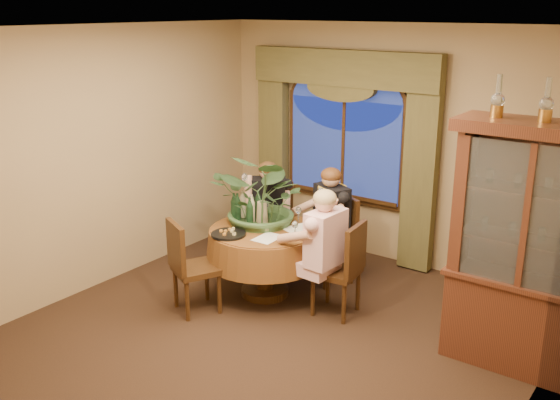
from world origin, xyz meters
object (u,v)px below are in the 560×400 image
Objects in this scene: wine_bottle_1 at (258,206)px; wine_bottle_5 at (234,208)px; olive_bowl at (265,228)px; chair_right at (336,269)px; chair_front_left at (196,266)px; person_scarf at (331,225)px; oil_lamp_center at (547,100)px; wine_bottle_2 at (242,206)px; chair_back_right at (331,241)px; person_pink at (325,255)px; person_back at (268,214)px; china_cabinet at (528,251)px; wine_bottle_0 at (250,213)px; dining_table at (265,262)px; chair_back at (274,225)px; wine_bottle_4 at (238,208)px; centerpiece_plant at (265,163)px; wine_bottle_3 at (252,210)px; oil_lamp_left at (498,96)px; stoneware_vase at (262,213)px.

wine_bottle_1 is 0.27m from wine_bottle_5.
olive_bowl is 0.44m from wine_bottle_5.
chair_right is 1.00× the size of chair_front_left.
person_scarf is 0.86m from olive_bowl.
oil_lamp_center is 1.03× the size of wine_bottle_2.
chair_back_right is 0.89m from person_pink.
wine_bottle_2 is at bearing 65.14° from person_back.
chair_back_right is 1.16m from wine_bottle_5.
wine_bottle_2 is at bearing -178.50° from china_cabinet.
wine_bottle_0 is 1.00× the size of wine_bottle_5.
wine_bottle_1 is at bearing 140.88° from dining_table.
chair_right is 0.73× the size of person_pink.
person_scarf is at bearing 165.15° from china_cabinet.
chair_back is at bearing 109.98° from wine_bottle_0.
wine_bottle_4 is (-2.92, -0.18, -0.15)m from china_cabinet.
centerpiece_plant reaches higher than person_back.
dining_table is 0.64m from wine_bottle_4.
centerpiece_plant reaches higher than person_pink.
wine_bottle_3 is at bearing 162.12° from olive_bowl.
person_back is 1.07× the size of centerpiece_plant.
chair_back_right is at bearing 50.56° from centerpiece_plant.
wine_bottle_0 is at bearing -168.84° from olive_bowl.
wine_bottle_1 is (0.12, 0.87, 0.44)m from chair_front_left.
oil_lamp_left is 1.97× the size of olive_bowl.
chair_back_right is 2.91× the size of wine_bottle_2.
chair_front_left is at bearing -106.53° from centerpiece_plant.
person_pink is at bearing -7.06° from wine_bottle_2.
centerpiece_plant is at bearing 122.08° from dining_table.
wine_bottle_0 is (-0.96, -0.16, 0.44)m from chair_right.
wine_bottle_2 is (-1.19, -0.00, 0.44)m from chair_right.
chair_back_right is 0.82m from chair_back.
person_scarf reaches higher than chair_back.
oil_lamp_center is 1.03× the size of wine_bottle_1.
wine_bottle_5 is at bearing -152.09° from stoneware_vase.
wine_bottle_3 is 0.20m from wine_bottle_5.
wine_bottle_4 is at bearing 66.74° from chair_back.
wine_bottle_2 reaches higher than chair_back.
chair_front_left is at bearing -101.45° from wine_bottle_3.
wine_bottle_0 is (-2.71, -0.24, -1.38)m from oil_lamp_center.
stoneware_vase is at bearing 87.19° from person_back.
dining_table is 3.65× the size of oil_lamp_center.
wine_bottle_3 reaches higher than dining_table.
china_cabinet is 2.21× the size of chair_back_right.
chair_back_right is at bearing 88.91° from chair_front_left.
oil_lamp_center is at bearing 3.53° from wine_bottle_4.
oil_lamp_center is 1.03× the size of wine_bottle_3.
person_scarf is 3.97× the size of wine_bottle_3.
oil_lamp_left reaches higher than wine_bottle_0.
wine_bottle_0 and wine_bottle_5 have the same top height.
chair_front_left is at bearing -161.60° from oil_lamp_left.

